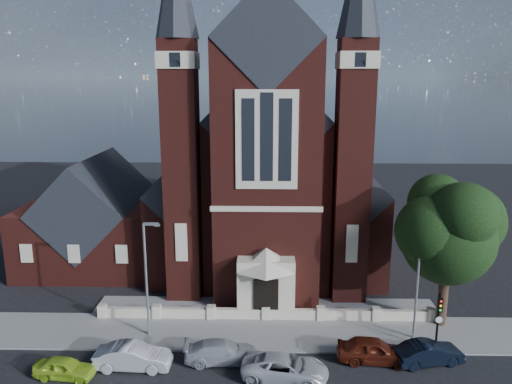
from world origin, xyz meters
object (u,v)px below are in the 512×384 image
(traffic_signal, at_px, (439,315))
(street_lamp_right, at_px, (419,275))
(car_silver_b, at_px, (222,352))
(church, at_px, (267,169))
(street_lamp_left, at_px, (147,273))
(street_tree, at_px, (452,233))
(car_lime_van, at_px, (65,368))
(car_navy, at_px, (429,353))
(car_white_suv, at_px, (285,368))
(car_dark_red, at_px, (374,350))
(parish_hall, at_px, (97,221))
(car_silver_a, at_px, (133,357))

(traffic_signal, bearing_deg, street_lamp_right, 120.01)
(traffic_signal, distance_m, car_silver_b, 13.93)
(street_lamp_right, distance_m, traffic_signal, 2.71)
(church, bearing_deg, street_lamp_left, -112.66)
(street_lamp_left, xyz_separation_m, street_lamp_right, (18.00, 0.00, 0.00))
(church, relative_size, street_tree, 3.26)
(street_tree, distance_m, car_silver_b, 17.23)
(street_lamp_left, bearing_deg, car_lime_van, -128.48)
(street_lamp_left, height_order, traffic_signal, street_lamp_left)
(car_silver_b, bearing_deg, church, -11.25)
(street_lamp_right, relative_size, car_navy, 1.88)
(car_white_suv, xyz_separation_m, car_navy, (8.91, 1.80, 0.00))
(church, xyz_separation_m, street_lamp_left, (-7.91, -18.94, -3.59))
(car_dark_red, relative_size, car_navy, 1.05)
(street_lamp_left, distance_m, car_dark_red, 15.38)
(parish_hall, height_order, street_tree, street_tree)
(car_silver_a, bearing_deg, car_lime_van, 106.36)
(car_silver_a, height_order, car_dark_red, car_dark_red)
(parish_hall, relative_size, car_lime_van, 3.40)
(parish_hall, height_order, traffic_signal, parish_hall)
(street_lamp_right, height_order, car_white_suv, street_lamp_right)
(parish_hall, relative_size, car_dark_red, 2.69)
(traffic_signal, bearing_deg, parish_hall, 150.02)
(parish_hall, xyz_separation_m, car_lime_van, (4.17, -18.94, -3.40))
(street_tree, xyz_separation_m, car_dark_red, (-5.88, -4.53, -6.19))
(street_tree, distance_m, car_lime_van, 26.10)
(street_tree, height_order, car_silver_b, street_tree)
(church, bearing_deg, parish_hall, -162.84)
(street_lamp_right, bearing_deg, street_lamp_left, 180.00)
(car_silver_b, distance_m, car_dark_red, 9.44)
(car_dark_red, bearing_deg, car_white_suv, 114.56)
(street_lamp_left, distance_m, car_lime_van, 7.46)
(car_white_suv, bearing_deg, street_tree, -52.46)
(street_lamp_left, bearing_deg, car_silver_b, -30.50)
(parish_hall, relative_size, street_tree, 1.14)
(church, bearing_deg, car_silver_a, -109.42)
(car_silver_b, relative_size, car_dark_red, 1.03)
(street_lamp_right, relative_size, car_silver_a, 1.75)
(car_dark_red, bearing_deg, street_tree, -47.14)
(parish_hall, xyz_separation_m, street_tree, (28.60, -12.29, 2.95))
(parish_hall, height_order, street_lamp_left, parish_hall)
(church, relative_size, car_silver_b, 7.50)
(car_silver_a, bearing_deg, street_tree, -73.92)
(street_tree, relative_size, car_silver_a, 2.31)
(street_lamp_right, xyz_separation_m, car_silver_a, (-18.14, -3.89, -3.84))
(parish_hall, height_order, car_dark_red, parish_hall)
(parish_hall, bearing_deg, car_silver_a, -66.04)
(street_lamp_left, xyz_separation_m, car_lime_van, (-3.92, -4.94, -3.99))
(street_lamp_right, xyz_separation_m, car_dark_red, (-3.38, -2.82, -3.83))
(street_tree, xyz_separation_m, street_lamp_right, (-2.51, -1.71, -2.36))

